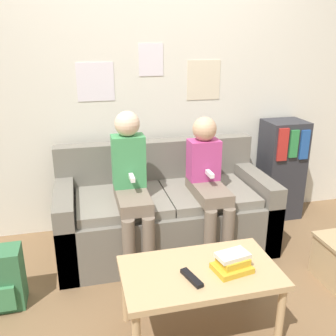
{
  "coord_description": "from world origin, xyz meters",
  "views": [
    {
      "loc": [
        -0.63,
        -2.19,
        1.66
      ],
      "look_at": [
        0.0,
        0.37,
        0.73
      ],
      "focal_mm": 40.0,
      "sensor_mm": 36.0,
      "label": 1
    }
  ],
  "objects_px": {
    "person_right": "(208,180)",
    "bookshelf": "(281,169)",
    "tv_remote": "(192,278)",
    "couch": "(164,213)",
    "person_left": "(131,182)",
    "coffee_table": "(200,278)"
  },
  "relations": [
    {
      "from": "person_right",
      "to": "bookshelf",
      "type": "xyz_separation_m",
      "value": [
        0.9,
        0.47,
        -0.15
      ]
    },
    {
      "from": "tv_remote",
      "to": "bookshelf",
      "type": "bearing_deg",
      "value": 30.29
    },
    {
      "from": "couch",
      "to": "bookshelf",
      "type": "bearing_deg",
      "value": 13.25
    },
    {
      "from": "person_left",
      "to": "coffee_table",
      "type": "bearing_deg",
      "value": -73.56
    },
    {
      "from": "couch",
      "to": "tv_remote",
      "type": "bearing_deg",
      "value": -95.58
    },
    {
      "from": "coffee_table",
      "to": "person_left",
      "type": "distance_m",
      "value": 0.93
    },
    {
      "from": "coffee_table",
      "to": "tv_remote",
      "type": "distance_m",
      "value": 0.12
    },
    {
      "from": "person_left",
      "to": "person_right",
      "type": "xyz_separation_m",
      "value": [
        0.59,
        -0.01,
        -0.03
      ]
    },
    {
      "from": "coffee_table",
      "to": "person_left",
      "type": "bearing_deg",
      "value": 106.44
    },
    {
      "from": "couch",
      "to": "tv_remote",
      "type": "height_order",
      "value": "couch"
    },
    {
      "from": "couch",
      "to": "coffee_table",
      "type": "height_order",
      "value": "couch"
    },
    {
      "from": "couch",
      "to": "coffee_table",
      "type": "xyz_separation_m",
      "value": [
        -0.04,
        -1.03,
        0.09
      ]
    },
    {
      "from": "person_left",
      "to": "bookshelf",
      "type": "height_order",
      "value": "person_left"
    },
    {
      "from": "person_left",
      "to": "person_right",
      "type": "distance_m",
      "value": 0.59
    },
    {
      "from": "tv_remote",
      "to": "bookshelf",
      "type": "xyz_separation_m",
      "value": [
        1.31,
        1.39,
        0.02
      ]
    },
    {
      "from": "bookshelf",
      "to": "person_right",
      "type": "bearing_deg",
      "value": -152.44
    },
    {
      "from": "coffee_table",
      "to": "person_right",
      "type": "distance_m",
      "value": 0.94
    },
    {
      "from": "bookshelf",
      "to": "coffee_table",
      "type": "bearing_deg",
      "value": -133.41
    },
    {
      "from": "person_right",
      "to": "tv_remote",
      "type": "height_order",
      "value": "person_right"
    },
    {
      "from": "coffee_table",
      "to": "tv_remote",
      "type": "relative_size",
      "value": 5.01
    },
    {
      "from": "couch",
      "to": "tv_remote",
      "type": "relative_size",
      "value": 9.7
    },
    {
      "from": "couch",
      "to": "person_right",
      "type": "distance_m",
      "value": 0.49
    }
  ]
}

